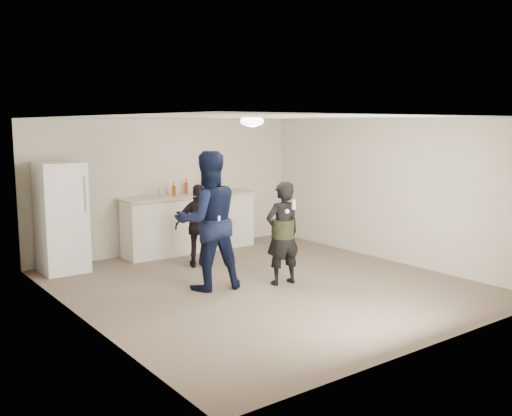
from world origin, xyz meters
TOP-DOWN VIEW (x-y plane):
  - floor at (0.00, 0.00)m, footprint 6.00×6.00m
  - ceiling at (0.00, 0.00)m, footprint 6.00×6.00m
  - wall_back at (0.00, 3.00)m, footprint 6.00×0.00m
  - wall_front at (0.00, -3.00)m, footprint 6.00×0.00m
  - wall_left at (-2.75, 0.00)m, footprint 0.00×6.00m
  - wall_right at (2.75, 0.00)m, footprint 0.00×6.00m
  - counter at (0.27, 2.67)m, footprint 2.60×0.56m
  - counter_top at (0.27, 2.67)m, footprint 2.68×0.64m
  - fridge at (-2.17, 2.60)m, footprint 0.70×0.70m
  - fridge_handle at (-1.89, 2.23)m, footprint 0.02×0.02m
  - ceiling_dome at (0.00, 0.30)m, footprint 0.36×0.36m
  - shaker at (-0.42, 2.53)m, footprint 0.08×0.08m
  - man at (-0.77, 0.33)m, footprint 1.13×0.97m
  - woman at (0.26, -0.13)m, footprint 0.61×0.43m
  - camo_shorts at (0.26, -0.13)m, footprint 0.34×0.34m
  - spectator at (-0.20, 1.54)m, footprint 0.89×0.66m
  - remote_man at (-0.77, 0.05)m, footprint 0.04×0.04m
  - nunchuk_man at (-0.65, 0.08)m, footprint 0.07×0.07m
  - remote_woman at (0.26, -0.38)m, footprint 0.04×0.04m
  - nunchuk_woman at (0.16, -0.35)m, footprint 0.07×0.07m
  - bottle_cluster at (0.46, 2.72)m, footprint 0.92×0.30m

SIDE VIEW (x-z plane):
  - floor at x=0.00m, z-range 0.00..0.00m
  - counter at x=0.27m, z-range 0.00..1.05m
  - spectator at x=-0.20m, z-range 0.00..1.41m
  - woman at x=0.26m, z-range 0.00..1.57m
  - camo_shorts at x=0.26m, z-range 0.71..0.99m
  - fridge at x=-2.17m, z-range 0.00..1.80m
  - nunchuk_man at x=-0.65m, z-range 0.95..1.01m
  - man at x=-0.77m, z-range 0.00..2.03m
  - remote_man at x=-0.77m, z-range 0.98..1.12m
  - counter_top at x=0.27m, z-range 1.05..1.09m
  - nunchuk_woman at x=0.16m, z-range 1.11..1.18m
  - shaker at x=-0.42m, z-range 1.09..1.26m
  - bottle_cluster at x=0.46m, z-range 1.06..1.34m
  - wall_back at x=0.00m, z-range -1.75..4.25m
  - wall_front at x=0.00m, z-range -1.75..4.25m
  - wall_left at x=-2.75m, z-range -1.75..4.25m
  - wall_right at x=2.75m, z-range -1.75..4.25m
  - remote_woman at x=0.26m, z-range 1.18..1.32m
  - fridge_handle at x=-1.89m, z-range 1.00..1.60m
  - ceiling_dome at x=0.00m, z-range 2.37..2.53m
  - ceiling at x=0.00m, z-range 2.50..2.50m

